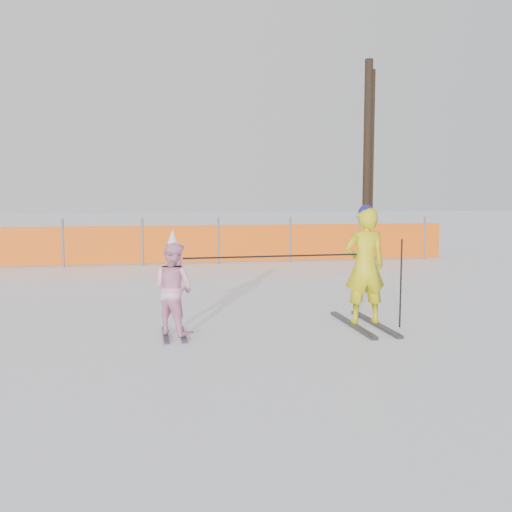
{
  "coord_description": "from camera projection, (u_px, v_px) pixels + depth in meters",
  "views": [
    {
      "loc": [
        -1.46,
        -7.06,
        1.8
      ],
      "look_at": [
        0.0,
        0.5,
        1.0
      ],
      "focal_mm": 40.0,
      "sensor_mm": 36.0,
      "label": 1
    }
  ],
  "objects": [
    {
      "name": "tree_trunks",
      "position": [
        368.0,
        160.0,
        18.49
      ],
      "size": [
        0.54,
        0.74,
        6.12
      ],
      "color": "black",
      "rests_on": "ground"
    },
    {
      "name": "adult",
      "position": [
        365.0,
        266.0,
        7.93
      ],
      "size": [
        0.6,
        1.65,
        1.69
      ],
      "color": "black",
      "rests_on": "ground"
    },
    {
      "name": "ground",
      "position": [
        263.0,
        337.0,
        7.36
      ],
      "size": [
        120.0,
        120.0,
        0.0
      ],
      "primitive_type": "plane",
      "color": "white",
      "rests_on": "ground"
    },
    {
      "name": "ski_poles",
      "position": [
        317.0,
        266.0,
        7.69
      ],
      "size": [
        2.99,
        0.22,
        1.23
      ],
      "color": "black",
      "rests_on": "ground"
    },
    {
      "name": "safety_fence",
      "position": [
        151.0,
        244.0,
        15.01
      ],
      "size": [
        16.5,
        0.06,
        1.25
      ],
      "color": "#595960",
      "rests_on": "ground"
    },
    {
      "name": "child",
      "position": [
        173.0,
        288.0,
        7.35
      ],
      "size": [
        0.73,
        0.85,
        1.38
      ],
      "color": "black",
      "rests_on": "ground"
    }
  ]
}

